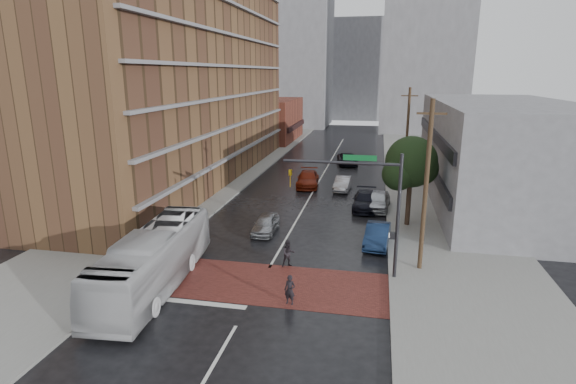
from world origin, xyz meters
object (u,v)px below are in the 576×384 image
at_px(car_travel_b, 343,183).
at_px(car_travel_a, 266,224).
at_px(car_parked_near, 377,235).
at_px(car_travel_c, 308,179).
at_px(pedestrian_a, 290,290).
at_px(pedestrian_b, 288,254).
at_px(suv_travel, 347,159).
at_px(car_parked_far, 378,201).
at_px(transit_bus, 155,259).
at_px(car_parked_mid, 365,201).

bearing_deg(car_travel_b, car_travel_a, -105.18).
bearing_deg(car_parked_near, car_travel_c, 119.98).
xyz_separation_m(pedestrian_a, pedestrian_b, (-0.97, 4.50, 0.04)).
distance_m(suv_travel, car_parked_far, 19.48).
height_order(transit_bus, car_travel_b, transit_bus).
relative_size(pedestrian_a, suv_travel, 0.31).
relative_size(car_travel_a, car_parked_near, 0.89).
xyz_separation_m(car_travel_b, car_travel_c, (-3.68, 0.93, 0.09)).
xyz_separation_m(pedestrian_a, car_travel_a, (-3.77, 10.01, -0.12)).
xyz_separation_m(transit_bus, car_travel_c, (4.63, 23.89, -0.83)).
relative_size(transit_bus, car_travel_b, 2.76).
relative_size(car_travel_c, car_parked_near, 1.22).
bearing_deg(pedestrian_b, car_travel_a, 92.26).
distance_m(transit_bus, car_travel_b, 24.43).
bearing_deg(car_travel_b, car_parked_far, -56.21).
bearing_deg(transit_bus, suv_travel, 73.42).
bearing_deg(car_travel_c, transit_bus, -106.19).
bearing_deg(pedestrian_a, car_travel_c, 108.18).
bearing_deg(car_parked_mid, car_parked_near, -82.07).
xyz_separation_m(pedestrian_b, car_travel_a, (-2.80, 5.51, -0.16)).
bearing_deg(pedestrian_b, suv_travel, 63.08).
height_order(pedestrian_b, car_parked_mid, pedestrian_b).
bearing_deg(pedestrian_a, suv_travel, 100.92).
height_order(transit_bus, pedestrian_b, transit_bus).
relative_size(pedestrian_a, car_travel_b, 0.38).
xyz_separation_m(car_travel_b, car_parked_near, (3.49, -14.35, 0.04)).
xyz_separation_m(car_travel_c, car_parked_mid, (6.07, -6.89, -0.04)).
bearing_deg(car_travel_a, pedestrian_a, -69.96).
bearing_deg(car_parked_far, car_parked_near, -85.51).
bearing_deg(suv_travel, car_travel_a, -108.34).
xyz_separation_m(transit_bus, car_travel_b, (8.30, 22.96, -0.91)).
relative_size(car_travel_b, car_parked_far, 0.89).
bearing_deg(car_travel_c, suv_travel, 70.05).
bearing_deg(car_parked_near, car_parked_far, 94.80).
xyz_separation_m(pedestrian_b, car_parked_mid, (4.12, 13.00, -0.10)).
distance_m(car_travel_b, suv_travel, 13.11).
relative_size(car_travel_b, car_parked_near, 0.95).
relative_size(car_travel_b, suv_travel, 0.82).
distance_m(pedestrian_a, car_parked_mid, 17.78).
height_order(suv_travel, car_parked_near, car_parked_near).
relative_size(car_travel_c, car_parked_mid, 1.06).
bearing_deg(car_travel_c, car_parked_mid, -53.84).
relative_size(pedestrian_b, car_parked_mid, 0.33).
distance_m(car_travel_a, suv_travel, 26.87).
xyz_separation_m(pedestrian_b, car_parked_far, (5.22, 13.00, -0.04)).
relative_size(pedestrian_b, car_parked_near, 0.38).
relative_size(pedestrian_a, car_parked_near, 0.36).
height_order(pedestrian_b, car_travel_c, pedestrian_b).
bearing_deg(car_parked_near, car_parked_mid, 102.28).
relative_size(car_travel_a, car_parked_far, 0.84).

